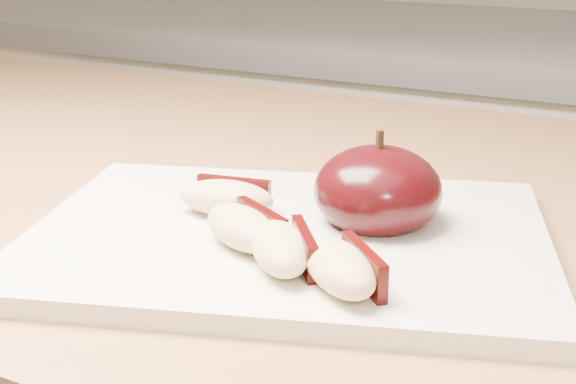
% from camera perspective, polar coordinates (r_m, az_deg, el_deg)
% --- Properties ---
extents(cutting_board, '(0.39, 0.33, 0.01)m').
position_cam_1_polar(cutting_board, '(0.51, 0.00, -3.33)').
color(cutting_board, silver).
rests_on(cutting_board, island_counter).
extents(apple_half, '(0.09, 0.09, 0.07)m').
position_cam_1_polar(apple_half, '(0.52, 6.40, 0.09)').
color(apple_half, black).
rests_on(apple_half, cutting_board).
extents(apple_wedge_a, '(0.07, 0.04, 0.02)m').
position_cam_1_polar(apple_wedge_a, '(0.53, -4.34, -0.39)').
color(apple_wedge_a, '#D5BA87').
rests_on(apple_wedge_a, cutting_board).
extents(apple_wedge_b, '(0.07, 0.06, 0.02)m').
position_cam_1_polar(apple_wedge_b, '(0.48, -3.12, -2.52)').
color(apple_wedge_b, '#D5BA87').
rests_on(apple_wedge_b, cutting_board).
extents(apple_wedge_c, '(0.07, 0.07, 0.02)m').
position_cam_1_polar(apple_wedge_c, '(0.45, -0.34, -4.01)').
color(apple_wedge_c, '#D5BA87').
rests_on(apple_wedge_c, cutting_board).
extents(apple_wedge_d, '(0.07, 0.07, 0.02)m').
position_cam_1_polar(apple_wedge_d, '(0.43, 3.91, -5.39)').
color(apple_wedge_d, '#D5BA87').
rests_on(apple_wedge_d, cutting_board).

